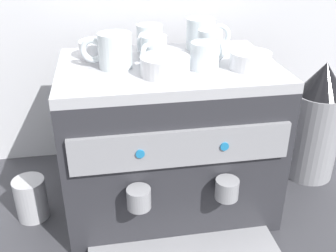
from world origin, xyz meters
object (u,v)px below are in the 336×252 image
object	(u,v)px
ceramic_cup_3	(205,55)
milk_pitcher	(31,198)
coffee_grinder	(316,123)
ceramic_cup_1	(202,34)
ceramic_cup_2	(153,49)
ceramic_bowl_2	(165,66)
ceramic_cup_0	(211,45)
ceramic_cup_5	(113,51)
ceramic_bowl_1	(250,61)
espresso_machine	(168,139)
ceramic_bowl_0	(98,49)
ceramic_cup_4	(149,38)

from	to	relation	value
ceramic_cup_3	milk_pitcher	distance (m)	0.61
coffee_grinder	ceramic_cup_1	bearing A→B (deg)	170.83
ceramic_cup_2	ceramic_bowl_2	size ratio (longest dim) A/B	0.82
ceramic_cup_0	milk_pitcher	world-z (taller)	ceramic_cup_0
ceramic_cup_5	ceramic_bowl_1	size ratio (longest dim) A/B	1.27
espresso_machine	ceramic_bowl_0	distance (m)	0.31
ceramic_cup_3	ceramic_bowl_2	size ratio (longest dim) A/B	0.87
espresso_machine	ceramic_cup_4	bearing A→B (deg)	104.69
ceramic_bowl_0	ceramic_bowl_2	bearing A→B (deg)	-48.26
ceramic_cup_1	ceramic_cup_5	bearing A→B (deg)	-153.75
ceramic_cup_1	milk_pitcher	size ratio (longest dim) A/B	0.98
espresso_machine	coffee_grinder	distance (m)	0.48
ceramic_cup_2	ceramic_cup_4	size ratio (longest dim) A/B	0.93
espresso_machine	ceramic_bowl_1	distance (m)	0.31
espresso_machine	ceramic_bowl_0	size ratio (longest dim) A/B	5.53
ceramic_cup_4	coffee_grinder	bearing A→B (deg)	-6.63
ceramic_cup_1	ceramic_cup_5	distance (m)	0.28
ceramic_cup_1	milk_pitcher	bearing A→B (deg)	-165.55
ceramic_cup_5	ceramic_bowl_2	distance (m)	0.14
ceramic_bowl_1	ceramic_cup_3	bearing A→B (deg)	170.88
ceramic_cup_3	ceramic_cup_4	xyz separation A→B (m)	(-0.11, 0.17, 0.00)
ceramic_cup_5	ceramic_bowl_0	bearing A→B (deg)	110.39
ceramic_cup_2	milk_pitcher	size ratio (longest dim) A/B	0.78
ceramic_cup_0	ceramic_cup_5	xyz separation A→B (m)	(-0.25, -0.02, 0.00)
espresso_machine	ceramic_bowl_2	world-z (taller)	ceramic_bowl_2
ceramic_cup_0	ceramic_bowl_1	world-z (taller)	ceramic_cup_0
espresso_machine	ceramic_cup_1	distance (m)	0.31
ceramic_cup_2	ceramic_cup_4	bearing A→B (deg)	89.29
ceramic_cup_3	ceramic_bowl_1	size ratio (longest dim) A/B	1.01
ceramic_cup_3	coffee_grinder	size ratio (longest dim) A/B	0.26
coffee_grinder	ceramic_cup_4	bearing A→B (deg)	173.37
ceramic_cup_2	ceramic_bowl_2	distance (m)	0.11
ceramic_bowl_0	ceramic_cup_1	bearing A→B (deg)	5.57
ceramic_bowl_0	ceramic_cup_2	bearing A→B (deg)	-25.10
espresso_machine	milk_pitcher	size ratio (longest dim) A/B	4.53
ceramic_cup_4	ceramic_bowl_1	bearing A→B (deg)	-40.27
espresso_machine	ceramic_cup_3	bearing A→B (deg)	-30.12
ceramic_cup_4	coffee_grinder	distance (m)	0.58
ceramic_cup_4	ceramic_cup_5	size ratio (longest dim) A/B	0.81
ceramic_cup_2	ceramic_cup_4	xyz separation A→B (m)	(0.00, 0.09, 0.00)
espresso_machine	ceramic_bowl_2	size ratio (longest dim) A/B	4.74
ceramic_cup_5	ceramic_bowl_2	xyz separation A→B (m)	(0.11, -0.07, -0.02)
ceramic_bowl_0	ceramic_bowl_1	size ratio (longest dim) A/B	1.00
ceramic_cup_2	ceramic_bowl_1	world-z (taller)	ceramic_cup_2
ceramic_bowl_0	milk_pitcher	bearing A→B (deg)	-154.75
ceramic_cup_3	ceramic_bowl_2	distance (m)	0.11
ceramic_bowl_1	milk_pitcher	world-z (taller)	ceramic_bowl_1
ceramic_cup_1	ceramic_cup_0	bearing A→B (deg)	-92.01
ceramic_bowl_0	milk_pitcher	xyz separation A→B (m)	(-0.22, -0.10, -0.38)
espresso_machine	ceramic_cup_0	bearing A→B (deg)	10.52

